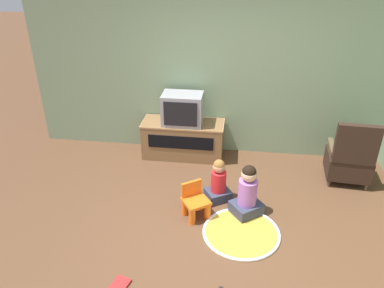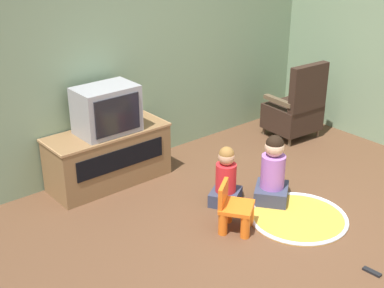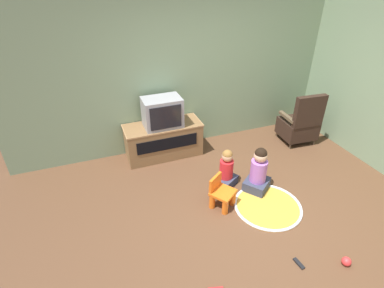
{
  "view_description": "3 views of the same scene",
  "coord_description": "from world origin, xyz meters",
  "px_view_note": "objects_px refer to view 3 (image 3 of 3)",
  "views": [
    {
      "loc": [
        0.24,
        -3.33,
        3.0
      ],
      "look_at": [
        -0.3,
        0.75,
        0.8
      ],
      "focal_mm": 35.0,
      "sensor_mm": 36.0,
      "label": 1
    },
    {
      "loc": [
        -3.1,
        -2.54,
        2.64
      ],
      "look_at": [
        -0.39,
        0.72,
        0.76
      ],
      "focal_mm": 50.0,
      "sensor_mm": 36.0,
      "label": 2
    },
    {
      "loc": [
        -1.66,
        -2.38,
        2.85
      ],
      "look_at": [
        -0.41,
        0.94,
        0.68
      ],
      "focal_mm": 28.0,
      "sensor_mm": 36.0,
      "label": 3
    }
  ],
  "objects_px": {
    "child_watching_left": "(258,172)",
    "child_watching_center": "(226,170)",
    "remote_control": "(299,264)",
    "black_armchair": "(300,124)",
    "yellow_kid_chair": "(222,194)",
    "tv_cabinet": "(163,139)",
    "television": "(162,112)",
    "toy_ball": "(346,261)"
  },
  "relations": [
    {
      "from": "yellow_kid_chair",
      "to": "remote_control",
      "type": "height_order",
      "value": "yellow_kid_chair"
    },
    {
      "from": "yellow_kid_chair",
      "to": "toy_ball",
      "type": "relative_size",
      "value": 4.3
    },
    {
      "from": "black_armchair",
      "to": "child_watching_left",
      "type": "height_order",
      "value": "black_armchair"
    },
    {
      "from": "child_watching_left",
      "to": "black_armchair",
      "type": "bearing_deg",
      "value": -4.26
    },
    {
      "from": "yellow_kid_chair",
      "to": "television",
      "type": "bearing_deg",
      "value": 69.65
    },
    {
      "from": "tv_cabinet",
      "to": "television",
      "type": "height_order",
      "value": "television"
    },
    {
      "from": "television",
      "to": "yellow_kid_chair",
      "type": "xyz_separation_m",
      "value": [
        0.38,
        -1.45,
        -0.63
      ]
    },
    {
      "from": "child_watching_center",
      "to": "toy_ball",
      "type": "height_order",
      "value": "child_watching_center"
    },
    {
      "from": "black_armchair",
      "to": "toy_ball",
      "type": "bearing_deg",
      "value": 68.14
    },
    {
      "from": "tv_cabinet",
      "to": "child_watching_left",
      "type": "xyz_separation_m",
      "value": [
        1.01,
        -1.35,
        0.0
      ]
    },
    {
      "from": "black_armchair",
      "to": "yellow_kid_chair",
      "type": "distance_m",
      "value": 2.29
    },
    {
      "from": "television",
      "to": "child_watching_left",
      "type": "relative_size",
      "value": 0.86
    },
    {
      "from": "yellow_kid_chair",
      "to": "child_watching_center",
      "type": "height_order",
      "value": "child_watching_center"
    },
    {
      "from": "black_armchair",
      "to": "remote_control",
      "type": "height_order",
      "value": "black_armchair"
    },
    {
      "from": "child_watching_left",
      "to": "remote_control",
      "type": "xyz_separation_m",
      "value": [
        -0.23,
        -1.29,
        -0.29
      ]
    },
    {
      "from": "tv_cabinet",
      "to": "child_watching_left",
      "type": "height_order",
      "value": "child_watching_left"
    },
    {
      "from": "tv_cabinet",
      "to": "yellow_kid_chair",
      "type": "distance_m",
      "value": 1.53
    },
    {
      "from": "yellow_kid_chair",
      "to": "toy_ball",
      "type": "height_order",
      "value": "yellow_kid_chair"
    },
    {
      "from": "tv_cabinet",
      "to": "child_watching_left",
      "type": "bearing_deg",
      "value": -53.34
    },
    {
      "from": "tv_cabinet",
      "to": "remote_control",
      "type": "height_order",
      "value": "tv_cabinet"
    },
    {
      "from": "child_watching_left",
      "to": "remote_control",
      "type": "relative_size",
      "value": 4.55
    },
    {
      "from": "remote_control",
      "to": "television",
      "type": "bearing_deg",
      "value": 12.19
    },
    {
      "from": "yellow_kid_chair",
      "to": "child_watching_center",
      "type": "relative_size",
      "value": 0.74
    },
    {
      "from": "television",
      "to": "yellow_kid_chair",
      "type": "height_order",
      "value": "television"
    },
    {
      "from": "television",
      "to": "toy_ball",
      "type": "height_order",
      "value": "television"
    },
    {
      "from": "remote_control",
      "to": "child_watching_center",
      "type": "bearing_deg",
      "value": 0.9
    },
    {
      "from": "television",
      "to": "child_watching_left",
      "type": "bearing_deg",
      "value": -52.77
    },
    {
      "from": "tv_cabinet",
      "to": "remote_control",
      "type": "relative_size",
      "value": 8.28
    },
    {
      "from": "child_watching_center",
      "to": "toy_ball",
      "type": "bearing_deg",
      "value": -100.94
    },
    {
      "from": "black_armchair",
      "to": "toy_ball",
      "type": "height_order",
      "value": "black_armchair"
    },
    {
      "from": "remote_control",
      "to": "child_watching_left",
      "type": "bearing_deg",
      "value": -14.56
    },
    {
      "from": "yellow_kid_chair",
      "to": "child_watching_left",
      "type": "distance_m",
      "value": 0.65
    },
    {
      "from": "tv_cabinet",
      "to": "child_watching_center",
      "type": "height_order",
      "value": "child_watching_center"
    },
    {
      "from": "black_armchair",
      "to": "child_watching_center",
      "type": "xyz_separation_m",
      "value": [
        -1.78,
        -0.65,
        -0.11
      ]
    },
    {
      "from": "television",
      "to": "child_watching_center",
      "type": "relative_size",
      "value": 1.01
    },
    {
      "from": "remote_control",
      "to": "tv_cabinet",
      "type": "bearing_deg",
      "value": 12.03
    },
    {
      "from": "tv_cabinet",
      "to": "child_watching_left",
      "type": "distance_m",
      "value": 1.68
    },
    {
      "from": "child_watching_left",
      "to": "child_watching_center",
      "type": "height_order",
      "value": "child_watching_left"
    },
    {
      "from": "child_watching_left",
      "to": "remote_control",
      "type": "bearing_deg",
      "value": -137.36
    },
    {
      "from": "child_watching_left",
      "to": "child_watching_center",
      "type": "xyz_separation_m",
      "value": [
        -0.37,
        0.26,
        -0.04
      ]
    },
    {
      "from": "black_armchair",
      "to": "yellow_kid_chair",
      "type": "height_order",
      "value": "black_armchair"
    },
    {
      "from": "child_watching_left",
      "to": "toy_ball",
      "type": "distance_m",
      "value": 1.51
    }
  ]
}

